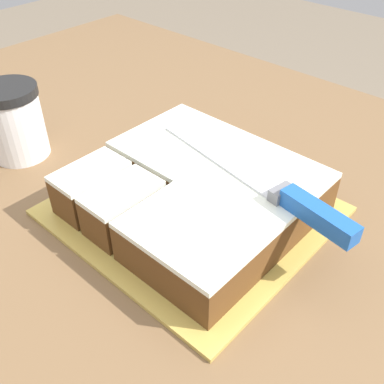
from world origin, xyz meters
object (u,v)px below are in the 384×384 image
(cake, at_px, (195,192))
(knife, at_px, (287,196))
(coffee_cup, at_px, (14,122))
(cake_board, at_px, (192,211))

(cake, xyz_separation_m, knife, (0.12, 0.03, 0.04))
(cake, relative_size, coffee_cup, 2.44)
(cake_board, bearing_deg, coffee_cup, -165.63)
(cake_board, height_order, knife, knife)
(knife, bearing_deg, cake_board, 25.02)
(cake, xyz_separation_m, coffee_cup, (-0.30, -0.08, 0.02))
(cake_board, xyz_separation_m, knife, (0.12, 0.03, 0.07))
(cake_board, xyz_separation_m, coffee_cup, (-0.30, -0.08, 0.06))
(cake, bearing_deg, coffee_cup, -165.28)
(cake_board, relative_size, coffee_cup, 2.84)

